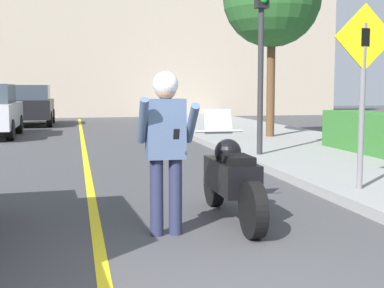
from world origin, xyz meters
TOP-DOWN VIEW (x-y plane):
  - road_center_line at (-0.60, 6.00)m, footprint 0.12×36.00m
  - building_backdrop at (0.00, 26.00)m, footprint 28.00×1.20m
  - motorcycle at (0.97, 2.53)m, footprint 0.62×2.19m
  - person_biker at (0.12, 2.03)m, footprint 0.59×0.47m
  - crossing_sign at (3.08, 3.29)m, footprint 0.91×0.08m
  - traffic_light at (3.03, 7.31)m, footprint 0.26×0.30m
  - parked_car_black at (-2.64, 19.82)m, footprint 1.88×4.20m

SIDE VIEW (x-z plane):
  - road_center_line at x=-0.60m, z-range 0.00..0.01m
  - motorcycle at x=0.97m, z-range -0.15..1.14m
  - parked_car_black at x=-2.64m, z-range 0.02..1.70m
  - person_biker at x=0.12m, z-range 0.19..1.92m
  - crossing_sign at x=3.08m, z-range 0.40..2.95m
  - traffic_light at x=3.03m, z-range 0.88..4.70m
  - building_backdrop at x=0.00m, z-range 0.00..8.69m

